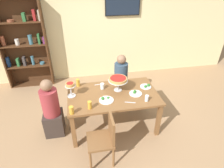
{
  "coord_description": "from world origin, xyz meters",
  "views": [
    {
      "loc": [
        -0.54,
        -2.73,
        2.63
      ],
      "look_at": [
        0.0,
        0.1,
        0.89
      ],
      "focal_mm": 29.51,
      "sensor_mm": 36.0,
      "label": 1
    }
  ],
  "objects_px": {
    "chair_near_left": "(105,137)",
    "salad_plate_near_diner": "(106,100)",
    "salad_plate_spare": "(146,86)",
    "cutlery_fork_near": "(130,102)",
    "diner_head_west": "(52,112)",
    "water_glass_clear_near": "(147,98)",
    "salad_plate_far_diner": "(135,93)",
    "cutlery_knife_near": "(99,84)",
    "diner_far_right": "(121,82)",
    "beer_glass_amber_short": "(78,83)",
    "beer_glass_amber_tall": "(90,105)",
    "dining_table": "(113,98)",
    "water_glass_clear_far": "(102,86)",
    "bookshelf": "(24,44)",
    "deep_dish_pizza_stand": "(118,80)",
    "personal_pizza_stand": "(70,87)",
    "television": "(123,5)",
    "beer_glass_amber_spare": "(71,110)"
  },
  "relations": [
    {
      "from": "dining_table",
      "to": "salad_plate_far_diner",
      "type": "xyz_separation_m",
      "value": [
        0.4,
        -0.07,
        0.1
      ]
    },
    {
      "from": "salad_plate_spare",
      "to": "beer_glass_amber_short",
      "type": "xyz_separation_m",
      "value": [
        -1.29,
        0.29,
        0.06
      ]
    },
    {
      "from": "diner_head_west",
      "to": "chair_near_left",
      "type": "relative_size",
      "value": 1.32
    },
    {
      "from": "diner_head_west",
      "to": "personal_pizza_stand",
      "type": "distance_m",
      "value": 0.59
    },
    {
      "from": "personal_pizza_stand",
      "to": "television",
      "type": "bearing_deg",
      "value": 55.45
    },
    {
      "from": "deep_dish_pizza_stand",
      "to": "water_glass_clear_far",
      "type": "distance_m",
      "value": 0.34
    },
    {
      "from": "bookshelf",
      "to": "diner_head_west",
      "type": "bearing_deg",
      "value": -70.15
    },
    {
      "from": "diner_far_right",
      "to": "salad_plate_far_diner",
      "type": "height_order",
      "value": "diner_far_right"
    },
    {
      "from": "beer_glass_amber_spare",
      "to": "water_glass_clear_near",
      "type": "height_order",
      "value": "beer_glass_amber_spare"
    },
    {
      "from": "personal_pizza_stand",
      "to": "salad_plate_spare",
      "type": "height_order",
      "value": "personal_pizza_stand"
    },
    {
      "from": "diner_head_west",
      "to": "water_glass_clear_far",
      "type": "relative_size",
      "value": 10.07
    },
    {
      "from": "beer_glass_amber_tall",
      "to": "cutlery_fork_near",
      "type": "relative_size",
      "value": 0.76
    },
    {
      "from": "cutlery_knife_near",
      "to": "chair_near_left",
      "type": "bearing_deg",
      "value": 80.15
    },
    {
      "from": "television",
      "to": "cutlery_fork_near",
      "type": "distance_m",
      "value": 2.74
    },
    {
      "from": "deep_dish_pizza_stand",
      "to": "salad_plate_far_diner",
      "type": "height_order",
      "value": "deep_dish_pizza_stand"
    },
    {
      "from": "chair_near_left",
      "to": "salad_plate_spare",
      "type": "distance_m",
      "value": 1.32
    },
    {
      "from": "bookshelf",
      "to": "deep_dish_pizza_stand",
      "type": "height_order",
      "value": "bookshelf"
    },
    {
      "from": "salad_plate_spare",
      "to": "cutlery_knife_near",
      "type": "height_order",
      "value": "salad_plate_spare"
    },
    {
      "from": "personal_pizza_stand",
      "to": "salad_plate_spare",
      "type": "relative_size",
      "value": 1.27
    },
    {
      "from": "salad_plate_far_diner",
      "to": "water_glass_clear_near",
      "type": "relative_size",
      "value": 2.1
    },
    {
      "from": "cutlery_knife_near",
      "to": "water_glass_clear_near",
      "type": "bearing_deg",
      "value": 130.39
    },
    {
      "from": "chair_near_left",
      "to": "salad_plate_near_diner",
      "type": "bearing_deg",
      "value": -11.61
    },
    {
      "from": "diner_far_right",
      "to": "diner_head_west",
      "type": "distance_m",
      "value": 1.66
    },
    {
      "from": "diner_far_right",
      "to": "personal_pizza_stand",
      "type": "height_order",
      "value": "diner_far_right"
    },
    {
      "from": "dining_table",
      "to": "beer_glass_amber_tall",
      "type": "bearing_deg",
      "value": -142.76
    },
    {
      "from": "chair_near_left",
      "to": "salad_plate_far_diner",
      "type": "relative_size",
      "value": 3.73
    },
    {
      "from": "salad_plate_spare",
      "to": "cutlery_knife_near",
      "type": "distance_m",
      "value": 0.92
    },
    {
      "from": "salad_plate_far_diner",
      "to": "beer_glass_amber_spare",
      "type": "height_order",
      "value": "beer_glass_amber_spare"
    },
    {
      "from": "diner_head_west",
      "to": "beer_glass_amber_short",
      "type": "xyz_separation_m",
      "value": [
        0.5,
        0.39,
        0.32
      ]
    },
    {
      "from": "personal_pizza_stand",
      "to": "cutlery_fork_near",
      "type": "relative_size",
      "value": 1.5
    },
    {
      "from": "deep_dish_pizza_stand",
      "to": "personal_pizza_stand",
      "type": "xyz_separation_m",
      "value": [
        -0.86,
        -0.03,
        -0.03
      ]
    },
    {
      "from": "diner_far_right",
      "to": "chair_near_left",
      "type": "xyz_separation_m",
      "value": [
        -0.62,
        -1.57,
        -0.01
      ]
    },
    {
      "from": "deep_dish_pizza_stand",
      "to": "beer_glass_amber_spare",
      "type": "distance_m",
      "value": 1.01
    },
    {
      "from": "salad_plate_far_diner",
      "to": "cutlery_knife_near",
      "type": "distance_m",
      "value": 0.75
    },
    {
      "from": "television",
      "to": "salad_plate_far_diner",
      "type": "xyz_separation_m",
      "value": [
        -0.26,
        -2.18,
        -1.19
      ]
    },
    {
      "from": "bookshelf",
      "to": "water_glass_clear_far",
      "type": "bearing_deg",
      "value": -47.14
    },
    {
      "from": "television",
      "to": "cutlery_knife_near",
      "type": "bearing_deg",
      "value": -116.59
    },
    {
      "from": "salad_plate_spare",
      "to": "bookshelf",
      "type": "bearing_deg",
      "value": 142.78
    },
    {
      "from": "diner_head_west",
      "to": "salad_plate_spare",
      "type": "bearing_deg",
      "value": 3.28
    },
    {
      "from": "diner_far_right",
      "to": "beer_glass_amber_short",
      "type": "bearing_deg",
      "value": -66.97
    },
    {
      "from": "salad_plate_spare",
      "to": "cutlery_fork_near",
      "type": "xyz_separation_m",
      "value": [
        -0.44,
        -0.42,
        -0.02
      ]
    },
    {
      "from": "diner_head_west",
      "to": "personal_pizza_stand",
      "type": "relative_size",
      "value": 4.26
    },
    {
      "from": "salad_plate_spare",
      "to": "beer_glass_amber_tall",
      "type": "height_order",
      "value": "beer_glass_amber_tall"
    },
    {
      "from": "diner_head_west",
      "to": "chair_near_left",
      "type": "xyz_separation_m",
      "value": [
        0.84,
        -0.77,
        -0.01
      ]
    },
    {
      "from": "dining_table",
      "to": "water_glass_clear_far",
      "type": "xyz_separation_m",
      "value": [
        -0.17,
        0.21,
        0.14
      ]
    },
    {
      "from": "dining_table",
      "to": "water_glass_clear_far",
      "type": "distance_m",
      "value": 0.3
    },
    {
      "from": "dining_table",
      "to": "cutlery_knife_near",
      "type": "bearing_deg",
      "value": 119.2
    },
    {
      "from": "diner_head_west",
      "to": "water_glass_clear_near",
      "type": "relative_size",
      "value": 10.36
    },
    {
      "from": "cutlery_fork_near",
      "to": "cutlery_knife_near",
      "type": "bearing_deg",
      "value": 140.71
    },
    {
      "from": "diner_head_west",
      "to": "cutlery_knife_near",
      "type": "xyz_separation_m",
      "value": [
        0.91,
        0.37,
        0.25
      ]
    }
  ]
}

